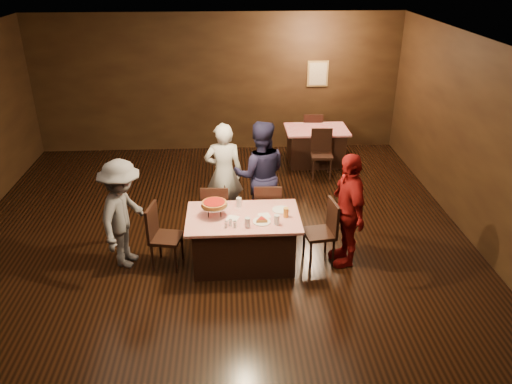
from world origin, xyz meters
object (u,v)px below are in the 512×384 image
(chair_far_left, at_px, (216,210))
(diner_navy_hoodie, at_px, (260,175))
(chair_back_near, at_px, (322,154))
(diner_grey_knit, at_px, (123,214))
(glass_front_right, at_px, (277,220))
(diner_red_shirt, at_px, (348,210))
(back_table, at_px, (316,146))
(glass_amber, at_px, (286,213))
(main_table, at_px, (243,240))
(chair_end_left, at_px, (166,237))
(glass_back, at_px, (239,202))
(chair_far_right, at_px, (267,209))
(chair_end_right, at_px, (319,232))
(pizza_stand, at_px, (214,204))
(glass_front_left, at_px, (247,222))
(plate_empty, at_px, (281,210))
(chair_back_far, at_px, (312,133))
(diner_white_jacket, at_px, (224,173))

(chair_far_left, height_order, diner_navy_hoodie, diner_navy_hoodie)
(chair_back_near, bearing_deg, chair_far_left, -128.33)
(diner_grey_knit, bearing_deg, glass_front_right, -85.07)
(diner_red_shirt, xyz_separation_m, glass_front_right, (-1.03, -0.22, -0.01))
(back_table, distance_m, glass_amber, 3.94)
(back_table, relative_size, diner_red_shirt, 0.77)
(main_table, height_order, glass_amber, glass_amber)
(back_table, bearing_deg, chair_end_left, -126.69)
(back_table, relative_size, glass_front_right, 9.29)
(chair_back_near, xyz_separation_m, glass_amber, (-1.07, -3.06, 0.37))
(glass_back, bearing_deg, chair_far_left, 127.87)
(back_table, distance_m, glass_front_right, 4.17)
(chair_end_left, relative_size, glass_front_right, 6.79)
(back_table, distance_m, chair_end_left, 4.63)
(diner_grey_knit, xyz_separation_m, glass_amber, (2.28, -0.14, 0.03))
(chair_far_right, xyz_separation_m, chair_back_near, (1.27, 2.26, 0.00))
(chair_far_right, distance_m, diner_navy_hoodie, 0.58)
(glass_back, bearing_deg, back_table, 63.30)
(chair_end_left, relative_size, diner_grey_knit, 0.59)
(glass_front_right, xyz_separation_m, glass_back, (-0.50, 0.55, 0.00))
(diner_grey_knit, bearing_deg, chair_far_right, -58.43)
(chair_far_right, bearing_deg, diner_grey_knit, 19.63)
(chair_end_right, xyz_separation_m, glass_front_right, (-0.65, -0.25, 0.37))
(main_table, relative_size, glass_amber, 11.43)
(pizza_stand, bearing_deg, back_table, 60.57)
(diner_grey_knit, bearing_deg, glass_front_left, -88.69)
(plate_empty, bearing_deg, diner_red_shirt, -11.26)
(diner_red_shirt, relative_size, plate_empty, 6.80)
(chair_end_right, xyz_separation_m, diner_grey_knit, (-2.78, 0.09, 0.33))
(diner_grey_knit, height_order, glass_front_left, diner_grey_knit)
(diner_red_shirt, bearing_deg, chair_back_far, 170.36)
(main_table, height_order, chair_far_left, chair_far_left)
(chair_end_right, xyz_separation_m, pizza_stand, (-1.50, 0.05, 0.48))
(chair_end_right, xyz_separation_m, glass_front_left, (-1.05, -0.30, 0.37))
(glass_back, bearing_deg, pizza_stand, -144.46)
(main_table, xyz_separation_m, diner_red_shirt, (1.48, -0.03, 0.46))
(chair_end_left, relative_size, glass_amber, 6.79)
(chair_far_left, xyz_separation_m, diner_grey_knit, (-1.28, -0.66, 0.33))
(chair_end_right, height_order, chair_back_far, same)
(plate_empty, relative_size, glass_amber, 1.79)
(diner_white_jacket, relative_size, glass_amber, 12.25)
(diner_grey_knit, height_order, glass_front_right, diner_grey_knit)
(glass_front_left, bearing_deg, main_table, 99.46)
(chair_far_left, bearing_deg, diner_grey_knit, 31.25)
(main_table, relative_size, glass_back, 11.43)
(chair_back_far, bearing_deg, main_table, 72.08)
(back_table, bearing_deg, chair_end_right, -98.67)
(chair_far_right, distance_m, glass_front_left, 1.17)
(diner_navy_hoodie, bearing_deg, plate_empty, 103.95)
(chair_far_left, relative_size, diner_navy_hoodie, 0.53)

